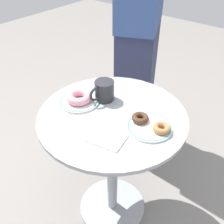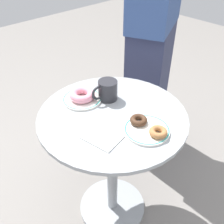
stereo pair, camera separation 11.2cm
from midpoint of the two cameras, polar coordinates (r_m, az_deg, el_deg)
The scene contains 10 objects.
ground_plane at distance 1.67m, azimuth 2.13°, elevation -20.46°, with size 7.00×7.00×0.02m, color gray.
cafe_table at distance 1.30m, azimuth 2.61°, elevation -9.21°, with size 0.66×0.66×0.71m.
plate_left at distance 1.22m, azimuth -3.96°, elevation 2.83°, with size 0.18×0.18×0.01m.
plate_right at distance 1.06m, azimuth 10.74°, elevation -4.00°, with size 0.19×0.19×0.01m.
donut_pink_frosted at distance 1.20m, azimuth -3.94°, elevation 3.71°, with size 0.12×0.12×0.04m, color pink.
donut_cinnamon at distance 1.03m, azimuth 13.26°, elevation -4.43°, with size 0.07×0.07×0.02m, color #A36B3D.
donut_chocolate at distance 1.07m, azimuth 8.89°, elevation -1.91°, with size 0.07×0.07×0.02m, color #422819.
paper_napkin at distance 1.01m, azimuth 1.03°, elevation -5.66°, with size 0.14×0.11×0.01m, color white.
coffee_mug at distance 1.20m, azimuth 1.59°, elevation 4.72°, with size 0.09×0.13×0.09m.
person_figure at distance 1.62m, azimuth 10.96°, elevation 16.55°, with size 0.38×0.48×1.71m.
Camera 2 is at (0.65, -0.62, 1.40)m, focal length 41.47 mm.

